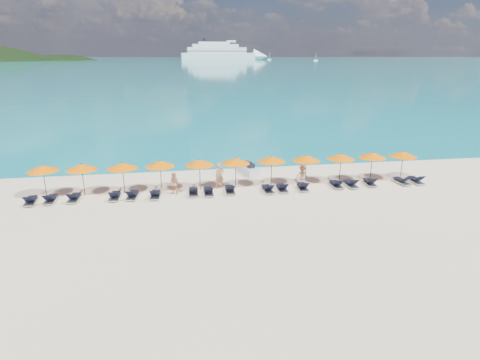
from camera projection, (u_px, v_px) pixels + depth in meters
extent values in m
plane|color=beige|center=(248.00, 213.00, 24.48)|extent=(1400.00, 1400.00, 0.00)
cube|color=#1FA9B2|center=(175.00, 59.00, 645.54)|extent=(1600.00, 1300.00, 0.01)
ellipsoid|color=black|center=(64.00, 88.00, 539.23)|extent=(162.00, 126.00, 85.50)
cube|color=white|center=(218.00, 56.00, 580.39)|extent=(106.72, 24.13, 9.63)
cone|color=white|center=(261.00, 56.00, 592.80)|extent=(22.14, 22.14, 21.19)
cube|color=white|center=(217.00, 50.00, 577.40)|extent=(85.42, 20.27, 7.70)
cube|color=white|center=(215.00, 46.00, 575.27)|extent=(66.28, 17.46, 4.82)
cube|color=white|center=(214.00, 43.00, 573.73)|extent=(44.98, 13.60, 3.37)
cube|color=black|center=(217.00, 51.00, 577.83)|extent=(86.49, 20.51, 0.87)
cube|color=black|center=(217.00, 49.00, 576.81)|extent=(84.35, 20.03, 0.87)
cylinder|color=black|center=(205.00, 40.00, 569.97)|extent=(4.24, 4.24, 5.30)
cube|color=white|center=(269.00, 59.00, 574.21)|extent=(5.45, 1.82, 1.45)
cylinder|color=white|center=(269.00, 56.00, 572.78)|extent=(0.33, 0.33, 9.09)
cube|color=white|center=(316.00, 60.00, 511.35)|extent=(5.39, 1.80, 1.44)
cylinder|color=white|center=(316.00, 56.00, 509.93)|extent=(0.32, 0.32, 8.99)
cube|color=silver|center=(249.00, 170.00, 32.55)|extent=(1.41, 2.63, 0.57)
cube|color=black|center=(250.00, 165.00, 32.24)|extent=(0.71, 1.12, 0.36)
cylinder|color=black|center=(246.00, 161.00, 32.93)|extent=(0.57, 0.17, 0.06)
imported|color=tan|center=(219.00, 176.00, 28.81)|extent=(0.79, 0.65, 1.86)
imported|color=tan|center=(174.00, 184.00, 27.47)|extent=(0.88, 0.78, 1.57)
imported|color=tan|center=(302.00, 175.00, 29.56)|extent=(1.07, 0.79, 1.51)
cylinder|color=black|center=(45.00, 181.00, 26.99)|extent=(0.05, 0.05, 2.20)
cone|color=#F06600|center=(43.00, 168.00, 26.71)|extent=(2.10, 2.10, 0.42)
sphere|color=black|center=(42.00, 165.00, 26.65)|extent=(0.08, 0.08, 0.08)
cylinder|color=black|center=(83.00, 180.00, 27.30)|extent=(0.05, 0.05, 2.20)
cone|color=#F06600|center=(82.00, 167.00, 27.02)|extent=(2.10, 2.10, 0.42)
sphere|color=black|center=(81.00, 164.00, 26.96)|extent=(0.08, 0.08, 0.08)
cylinder|color=black|center=(124.00, 178.00, 27.62)|extent=(0.05, 0.05, 2.20)
cone|color=#F06600|center=(122.00, 166.00, 27.34)|extent=(2.10, 2.10, 0.42)
sphere|color=black|center=(122.00, 162.00, 27.28)|extent=(0.08, 0.08, 0.08)
cylinder|color=black|center=(161.00, 176.00, 28.11)|extent=(0.05, 0.05, 2.20)
cone|color=#F06600|center=(160.00, 164.00, 27.83)|extent=(2.10, 2.10, 0.42)
sphere|color=black|center=(160.00, 161.00, 27.76)|extent=(0.08, 0.08, 0.08)
cylinder|color=black|center=(200.00, 175.00, 28.41)|extent=(0.05, 0.05, 2.20)
cone|color=#F06600|center=(199.00, 162.00, 28.13)|extent=(2.10, 2.10, 0.42)
sphere|color=black|center=(199.00, 159.00, 28.06)|extent=(0.08, 0.08, 0.08)
cylinder|color=black|center=(236.00, 173.00, 28.86)|extent=(0.05, 0.05, 2.20)
cone|color=#F06600|center=(236.00, 161.00, 28.58)|extent=(2.10, 2.10, 0.42)
sphere|color=black|center=(236.00, 158.00, 28.51)|extent=(0.08, 0.08, 0.08)
cylinder|color=black|center=(271.00, 171.00, 29.36)|extent=(0.05, 0.05, 2.20)
cone|color=#F06600|center=(272.00, 159.00, 29.08)|extent=(2.10, 2.10, 0.42)
sphere|color=black|center=(272.00, 156.00, 29.02)|extent=(0.08, 0.08, 0.08)
cylinder|color=black|center=(306.00, 170.00, 29.61)|extent=(0.05, 0.05, 2.20)
cone|color=#F06600|center=(306.00, 158.00, 29.33)|extent=(2.10, 2.10, 0.42)
sphere|color=black|center=(306.00, 155.00, 29.27)|extent=(0.08, 0.08, 0.08)
cylinder|color=black|center=(340.00, 168.00, 30.02)|extent=(0.05, 0.05, 2.20)
cone|color=#F06600|center=(341.00, 156.00, 29.74)|extent=(2.10, 2.10, 0.42)
sphere|color=black|center=(341.00, 154.00, 29.67)|extent=(0.08, 0.08, 0.08)
cylinder|color=black|center=(371.00, 167.00, 30.42)|extent=(0.05, 0.05, 2.20)
cone|color=#F06600|center=(373.00, 155.00, 30.14)|extent=(2.10, 2.10, 0.42)
sphere|color=black|center=(373.00, 152.00, 30.08)|extent=(0.08, 0.08, 0.08)
cylinder|color=black|center=(402.00, 166.00, 30.76)|extent=(0.05, 0.05, 2.20)
cone|color=#F06600|center=(403.00, 154.00, 30.48)|extent=(2.10, 2.10, 0.42)
sphere|color=black|center=(404.00, 151.00, 30.42)|extent=(0.08, 0.08, 0.08)
cube|color=silver|center=(31.00, 202.00, 25.99)|extent=(0.79, 1.76, 0.06)
cube|color=black|center=(31.00, 198.00, 26.17)|extent=(0.66, 1.15, 0.04)
cube|color=black|center=(28.00, 199.00, 25.36)|extent=(0.60, 0.59, 0.43)
cube|color=silver|center=(51.00, 200.00, 26.26)|extent=(0.64, 1.71, 0.06)
cube|color=black|center=(51.00, 197.00, 26.44)|extent=(0.57, 1.11, 0.04)
cube|color=black|center=(47.00, 197.00, 25.62)|extent=(0.56, 0.54, 0.43)
cube|color=silver|center=(74.00, 199.00, 26.51)|extent=(0.67, 1.72, 0.06)
cube|color=black|center=(75.00, 195.00, 26.70)|extent=(0.58, 1.12, 0.04)
cube|color=black|center=(71.00, 196.00, 25.87)|extent=(0.57, 0.55, 0.43)
cube|color=silver|center=(115.00, 197.00, 26.84)|extent=(0.65, 1.71, 0.06)
cube|color=black|center=(115.00, 194.00, 27.03)|extent=(0.57, 1.11, 0.04)
cube|color=black|center=(113.00, 194.00, 26.20)|extent=(0.56, 0.55, 0.43)
cube|color=silver|center=(133.00, 196.00, 27.00)|extent=(0.79, 1.75, 0.06)
cube|color=black|center=(133.00, 193.00, 27.19)|extent=(0.66, 1.15, 0.04)
cube|color=black|center=(130.00, 193.00, 26.35)|extent=(0.60, 0.59, 0.43)
cube|color=silver|center=(155.00, 196.00, 27.12)|extent=(0.71, 1.73, 0.06)
cube|color=black|center=(156.00, 192.00, 27.31)|extent=(0.61, 1.13, 0.04)
cube|color=black|center=(154.00, 193.00, 26.47)|extent=(0.58, 0.57, 0.43)
cube|color=silver|center=(193.00, 193.00, 27.65)|extent=(0.67, 1.72, 0.06)
cube|color=black|center=(193.00, 189.00, 27.84)|extent=(0.58, 1.12, 0.04)
cube|color=black|center=(193.00, 190.00, 27.01)|extent=(0.57, 0.55, 0.43)
cube|color=silver|center=(208.00, 193.00, 27.70)|extent=(0.64, 1.71, 0.06)
cube|color=black|center=(208.00, 189.00, 27.89)|extent=(0.56, 1.11, 0.04)
cube|color=black|center=(209.00, 190.00, 27.06)|extent=(0.56, 0.54, 0.43)
cube|color=silver|center=(230.00, 191.00, 28.06)|extent=(0.69, 1.72, 0.06)
cube|color=black|center=(230.00, 187.00, 28.25)|extent=(0.59, 1.12, 0.04)
cube|color=black|center=(231.00, 188.00, 27.42)|extent=(0.57, 0.56, 0.43)
cube|color=silver|center=(268.00, 190.00, 28.22)|extent=(0.69, 1.72, 0.06)
cube|color=black|center=(267.00, 187.00, 28.41)|extent=(0.60, 1.12, 0.04)
cube|color=black|center=(270.00, 187.00, 27.58)|extent=(0.57, 0.56, 0.43)
cube|color=silver|center=(282.00, 189.00, 28.45)|extent=(0.69, 1.72, 0.06)
cube|color=black|center=(281.00, 186.00, 28.64)|extent=(0.59, 1.12, 0.04)
cube|color=black|center=(284.00, 186.00, 27.80)|extent=(0.57, 0.56, 0.43)
cube|color=silver|center=(303.00, 188.00, 28.66)|extent=(0.77, 1.75, 0.06)
cube|color=black|center=(302.00, 185.00, 28.85)|extent=(0.65, 1.14, 0.04)
cube|color=black|center=(305.00, 185.00, 28.02)|extent=(0.60, 0.58, 0.43)
cube|color=silver|center=(336.00, 185.00, 29.24)|extent=(0.66, 1.71, 0.06)
cube|color=black|center=(335.00, 182.00, 29.42)|extent=(0.58, 1.11, 0.04)
cube|color=black|center=(339.00, 182.00, 28.59)|extent=(0.56, 0.55, 0.43)
cube|color=silver|center=(351.00, 185.00, 29.35)|extent=(0.62, 1.70, 0.06)
cube|color=black|center=(349.00, 182.00, 29.53)|extent=(0.55, 1.10, 0.04)
cube|color=black|center=(354.00, 182.00, 28.70)|extent=(0.55, 0.54, 0.43)
cube|color=silver|center=(370.00, 183.00, 29.68)|extent=(0.78, 1.75, 0.06)
cube|color=black|center=(369.00, 180.00, 29.87)|extent=(0.65, 1.15, 0.04)
cube|color=black|center=(373.00, 180.00, 29.03)|extent=(0.60, 0.59, 0.43)
cube|color=silver|center=(401.00, 182.00, 30.00)|extent=(0.79, 1.76, 0.06)
cube|color=black|center=(400.00, 179.00, 30.19)|extent=(0.66, 1.15, 0.04)
cube|color=black|center=(407.00, 179.00, 29.37)|extent=(0.60, 0.59, 0.43)
cube|color=silver|center=(416.00, 181.00, 30.18)|extent=(0.71, 1.73, 0.06)
cube|color=black|center=(414.00, 178.00, 30.36)|extent=(0.61, 1.13, 0.04)
cube|color=black|center=(420.00, 178.00, 29.53)|extent=(0.58, 0.56, 0.43)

